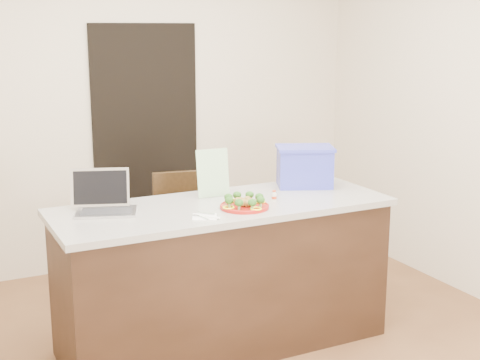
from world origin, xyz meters
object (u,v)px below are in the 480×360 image
napkin (205,217)px  laptop (103,200)px  island (223,275)px  chair (189,232)px  blue_box (305,166)px  plate (244,206)px  yogurt_bottle (274,196)px

napkin → laptop: (-0.47, 0.39, 0.06)m
island → chair: size_ratio=2.13×
laptop → blue_box: 1.38m
blue_box → island: bearing=-141.9°
blue_box → chair: (-0.65, 0.49, -0.51)m
napkin → laptop: laptop is taller
island → chair: 0.67m
napkin → plate: bearing=15.5°
plate → laptop: bearing=158.2°
yogurt_bottle → chair: 0.88m
island → chair: bearing=86.4°
plate → yogurt_bottle: bearing=16.5°
plate → laptop: (-0.76, 0.31, 0.05)m
plate → blue_box: 0.71m
island → laptop: (-0.69, 0.16, 0.52)m
plate → napkin: (-0.29, -0.08, -0.01)m
chair → laptop: bearing=-135.3°
yogurt_bottle → chair: size_ratio=0.07×
yogurt_bottle → plate: bearing=-163.5°
chair → napkin: bearing=-96.2°
napkin → blue_box: blue_box is taller
plate → island: bearing=116.6°
plate → blue_box: bearing=27.8°
chair → blue_box: bearing=-26.8°
napkin → yogurt_bottle: size_ratio=2.08×
island → blue_box: bearing=14.6°
island → napkin: size_ratio=15.03×
plate → yogurt_bottle: (0.24, 0.07, 0.02)m
island → yogurt_bottle: bearing=-13.3°
napkin → laptop: bearing=140.7°
napkin → laptop: size_ratio=0.34×
island → yogurt_bottle: size_ratio=31.20×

